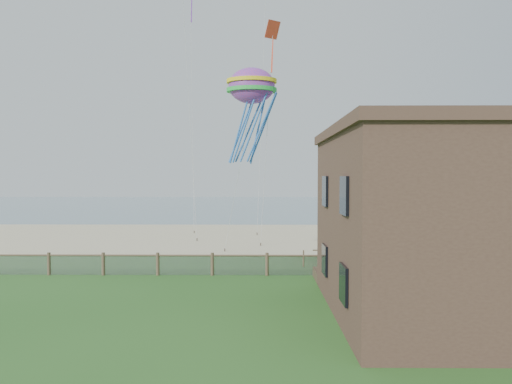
% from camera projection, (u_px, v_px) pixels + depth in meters
% --- Properties ---
extents(ground, '(160.00, 160.00, 0.00)m').
position_uv_depth(ground, '(197.00, 307.00, 19.00)').
color(ground, '#28591E').
rests_on(ground, ground).
extents(sand_beach, '(72.00, 20.00, 0.02)m').
position_uv_depth(sand_beach, '(231.00, 237.00, 40.99)').
color(sand_beach, '#C8BD91').
rests_on(sand_beach, ground).
extents(ocean, '(160.00, 68.00, 0.02)m').
position_uv_depth(ocean, '(246.00, 205.00, 84.96)').
color(ocean, slate).
rests_on(ocean, ground).
extents(chainlink_fence, '(36.20, 0.20, 1.25)m').
position_uv_depth(chainlink_fence, '(212.00, 265.00, 24.98)').
color(chainlink_fence, brown).
rests_on(chainlink_fence, ground).
extents(motel_deck, '(15.00, 2.00, 0.50)m').
position_uv_depth(motel_deck, '(458.00, 275.00, 23.87)').
color(motel_deck, brown).
rests_on(motel_deck, ground).
extents(picnic_table, '(2.13, 1.66, 0.86)m').
position_uv_depth(picnic_table, '(382.00, 283.00, 21.32)').
color(picnic_table, brown).
rests_on(picnic_table, ground).
extents(octopus_kite, '(3.65, 2.90, 6.74)m').
position_uv_depth(octopus_kite, '(252.00, 113.00, 29.54)').
color(octopus_kite, '#FF285B').
extents(kite_purple, '(2.00, 1.94, 2.76)m').
position_uv_depth(kite_purple, '(190.00, 2.00, 38.69)').
color(kite_purple, '#6B2D93').
extents(kite_red, '(2.06, 2.28, 3.09)m').
position_uv_depth(kite_red, '(273.00, 44.00, 31.11)').
color(kite_red, '#D94226').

